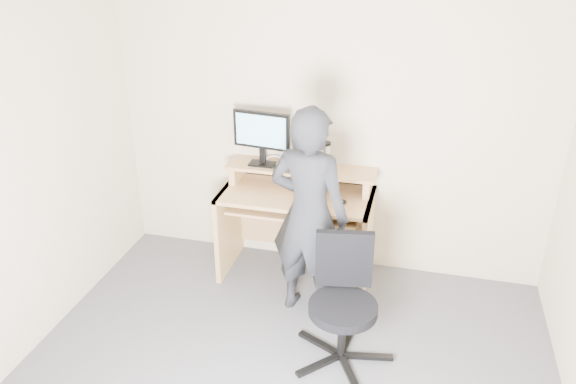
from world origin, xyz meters
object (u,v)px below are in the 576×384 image
at_px(desk, 299,211).
at_px(monitor, 261,134).
at_px(office_chair, 343,297).
at_px(person, 309,215).

relative_size(desk, monitor, 2.57).
relative_size(office_chair, person, 0.53).
height_order(desk, person, person).
xyz_separation_m(desk, person, (0.19, -0.52, 0.26)).
distance_m(office_chair, person, 0.64).
bearing_deg(monitor, person, -40.87).
height_order(monitor, office_chair, monitor).
bearing_deg(desk, office_chair, -61.09).
bearing_deg(person, office_chair, 139.50).
height_order(office_chair, person, person).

